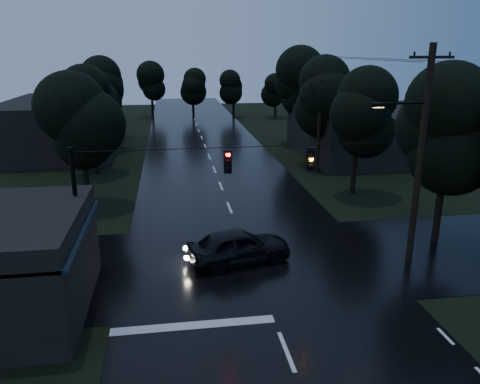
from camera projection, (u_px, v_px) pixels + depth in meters
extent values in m
cube|color=black|center=(214.00, 170.00, 39.31)|extent=(12.00, 120.00, 0.02)
cube|color=black|center=(251.00, 262.00, 22.29)|extent=(60.00, 9.00, 0.02)
cube|color=black|center=(81.00, 231.00, 17.52)|extent=(0.30, 7.00, 0.15)
cylinder|color=black|center=(64.00, 314.00, 15.16)|extent=(0.10, 0.10, 3.00)
cylinder|color=black|center=(92.00, 242.00, 20.83)|extent=(0.10, 0.10, 3.00)
cube|color=#FABE64|center=(74.00, 265.00, 16.30)|extent=(0.06, 1.60, 0.50)
cube|color=#FABE64|center=(87.00, 236.00, 18.86)|extent=(0.06, 1.20, 0.50)
cube|color=black|center=(356.00, 132.00, 44.44)|extent=(10.00, 14.00, 4.40)
cube|color=black|center=(63.00, 126.00, 46.04)|extent=(10.00, 16.00, 5.00)
cylinder|color=black|center=(420.00, 159.00, 20.95)|extent=(0.30, 0.30, 10.00)
cube|color=black|center=(432.00, 57.00, 19.66)|extent=(2.00, 0.12, 0.12)
cylinder|color=black|center=(403.00, 103.00, 20.06)|extent=(2.20, 0.10, 0.10)
cube|color=black|center=(378.00, 105.00, 19.92)|extent=(0.60, 0.25, 0.18)
cube|color=#FFB266|center=(378.00, 107.00, 19.95)|extent=(0.45, 0.18, 0.03)
cylinder|color=black|center=(319.00, 127.00, 37.50)|extent=(0.30, 0.30, 7.50)
cube|color=black|center=(321.00, 87.00, 36.58)|extent=(2.00, 0.12, 0.12)
cylinder|color=black|center=(78.00, 218.00, 19.40)|extent=(0.18, 0.18, 6.00)
cylinder|color=black|center=(256.00, 147.00, 19.65)|extent=(15.00, 0.03, 0.03)
cube|color=black|center=(228.00, 161.00, 19.65)|extent=(0.32, 0.25, 1.00)
sphere|color=#FF0C07|center=(228.00, 162.00, 19.51)|extent=(0.18, 0.18, 0.18)
cube|color=black|center=(310.00, 159.00, 20.17)|extent=(0.32, 0.25, 1.00)
sphere|color=orange|center=(311.00, 159.00, 20.02)|extent=(0.18, 0.18, 0.18)
cylinder|color=black|center=(437.00, 217.00, 24.25)|extent=(0.36, 0.36, 2.80)
sphere|color=black|center=(446.00, 152.00, 23.26)|extent=(4.48, 4.48, 4.48)
sphere|color=black|center=(449.00, 128.00, 22.90)|extent=(4.48, 4.48, 4.48)
sphere|color=black|center=(452.00, 104.00, 22.55)|extent=(4.48, 4.48, 4.48)
cylinder|color=black|center=(87.00, 187.00, 30.11)|extent=(0.36, 0.36, 2.45)
sphere|color=black|center=(82.00, 141.00, 29.24)|extent=(3.92, 3.92, 3.92)
sphere|color=black|center=(81.00, 125.00, 28.93)|extent=(3.92, 3.92, 3.92)
sphere|color=black|center=(79.00, 108.00, 28.62)|extent=(3.92, 3.92, 3.92)
cylinder|color=black|center=(95.00, 158.00, 37.56)|extent=(0.36, 0.36, 2.62)
sphere|color=black|center=(92.00, 119.00, 36.63)|extent=(4.20, 4.20, 4.20)
sphere|color=black|center=(90.00, 104.00, 36.30)|extent=(4.20, 4.20, 4.20)
sphere|color=black|center=(89.00, 89.00, 35.97)|extent=(4.20, 4.20, 4.20)
cylinder|color=black|center=(103.00, 136.00, 46.91)|extent=(0.36, 0.36, 2.80)
sphere|color=black|center=(100.00, 101.00, 45.91)|extent=(4.48, 4.48, 4.48)
sphere|color=black|center=(99.00, 89.00, 45.56)|extent=(4.48, 4.48, 4.48)
sphere|color=black|center=(98.00, 76.00, 45.21)|extent=(4.48, 4.48, 4.48)
cylinder|color=black|center=(353.00, 175.00, 32.64)|extent=(0.36, 0.36, 2.62)
sphere|color=black|center=(357.00, 130.00, 31.71)|extent=(4.20, 4.20, 4.20)
sphere|color=black|center=(358.00, 113.00, 31.38)|extent=(4.20, 4.20, 4.20)
sphere|color=black|center=(359.00, 96.00, 31.05)|extent=(4.20, 4.20, 4.20)
cylinder|color=black|center=(325.00, 150.00, 40.27)|extent=(0.36, 0.36, 2.80)
sphere|color=black|center=(327.00, 110.00, 39.27)|extent=(4.48, 4.48, 4.48)
sphere|color=black|center=(328.00, 96.00, 38.92)|extent=(4.48, 4.48, 4.48)
sphere|color=black|center=(329.00, 81.00, 38.57)|extent=(4.48, 4.48, 4.48)
cylinder|color=black|center=(300.00, 130.00, 49.78)|extent=(0.36, 0.36, 2.97)
sphere|color=black|center=(302.00, 95.00, 48.73)|extent=(4.76, 4.76, 4.76)
sphere|color=black|center=(302.00, 83.00, 48.35)|extent=(4.76, 4.76, 4.76)
sphere|color=black|center=(303.00, 70.00, 47.98)|extent=(4.76, 4.76, 4.76)
imported|color=black|center=(239.00, 246.00, 22.03)|extent=(5.22, 3.02, 1.67)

